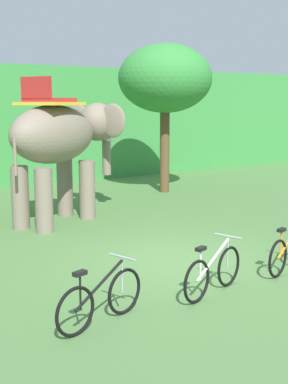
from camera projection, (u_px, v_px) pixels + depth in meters
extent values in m
plane|color=#4C753D|center=(181.00, 261.00, 10.40)|extent=(80.00, 80.00, 0.00)
cylinder|color=brown|center=(165.00, 151.00, 18.20)|extent=(0.34, 0.34, 2.91)
ellipsoid|color=#338438|center=(165.00, 78.00, 17.77)|extent=(3.24, 3.24, 2.36)
ellipsoid|color=gray|center=(53.00, 134.00, 13.28)|extent=(3.22, 2.57, 1.50)
cylinder|color=gray|center=(65.00, 187.00, 14.51)|extent=(0.44, 0.44, 1.60)
cylinder|color=gray|center=(87.00, 190.00, 14.13)|extent=(0.44, 0.44, 1.60)
cylinder|color=gray|center=(20.00, 198.00, 12.97)|extent=(0.44, 0.44, 1.60)
cylinder|color=gray|center=(44.00, 200.00, 12.59)|extent=(0.44, 0.44, 1.60)
ellipsoid|color=gray|center=(98.00, 122.00, 14.95)|extent=(1.44, 1.39, 1.10)
ellipsoid|color=gray|center=(77.00, 120.00, 15.12)|extent=(0.53, 0.82, 0.96)
ellipsoid|color=gray|center=(113.00, 121.00, 14.51)|extent=(0.53, 0.82, 0.96)
cylinder|color=gray|center=(107.00, 152.00, 15.49)|extent=(0.26, 0.26, 1.40)
cone|color=beige|center=(99.00, 140.00, 15.50)|extent=(0.56, 0.36, 0.21)
cone|color=beige|center=(112.00, 140.00, 15.28)|extent=(0.56, 0.36, 0.21)
cube|color=gold|center=(50.00, 104.00, 13.06)|extent=(1.76, 1.78, 0.08)
cube|color=#B22323|center=(50.00, 100.00, 13.05)|extent=(1.39, 1.30, 0.10)
cube|color=#B22323|center=(36.00, 88.00, 12.57)|extent=(0.50, 0.85, 0.56)
cylinder|color=gray|center=(15.00, 157.00, 12.14)|extent=(0.08, 0.08, 0.90)
torus|color=black|center=(75.00, 312.00, 7.03)|extent=(0.69, 0.25, 0.71)
torus|color=black|center=(125.00, 291.00, 7.79)|extent=(0.69, 0.25, 0.71)
cylinder|color=black|center=(100.00, 285.00, 7.35)|extent=(0.94, 0.32, 0.54)
cylinder|color=black|center=(80.00, 291.00, 7.06)|extent=(0.03, 0.03, 0.52)
cube|color=black|center=(80.00, 273.00, 7.02)|extent=(0.22, 0.15, 0.06)
cylinder|color=#9E9EA3|center=(122.00, 274.00, 7.70)|extent=(0.03, 0.03, 0.55)
cylinder|color=#9E9EA3|center=(122.00, 257.00, 7.66)|extent=(0.18, 0.51, 0.03)
torus|color=black|center=(197.00, 282.00, 8.21)|extent=(0.69, 0.26, 0.71)
torus|color=black|center=(229.00, 266.00, 8.97)|extent=(0.69, 0.26, 0.71)
cylinder|color=silver|center=(213.00, 260.00, 8.53)|extent=(0.94, 0.33, 0.54)
cylinder|color=silver|center=(201.00, 264.00, 8.24)|extent=(0.03, 0.03, 0.52)
cube|color=black|center=(201.00, 249.00, 8.19)|extent=(0.22, 0.16, 0.06)
cylinder|color=#9E9EA3|center=(228.00, 251.00, 8.88)|extent=(0.03, 0.03, 0.55)
cylinder|color=#9E9EA3|center=(228.00, 236.00, 8.84)|extent=(0.19, 0.51, 0.03)
torus|color=black|center=(278.00, 259.00, 9.41)|extent=(0.69, 0.26, 0.71)
cylinder|color=orange|center=(281.00, 244.00, 9.44)|extent=(0.03, 0.03, 0.52)
cube|color=black|center=(282.00, 230.00, 9.39)|extent=(0.22, 0.15, 0.06)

